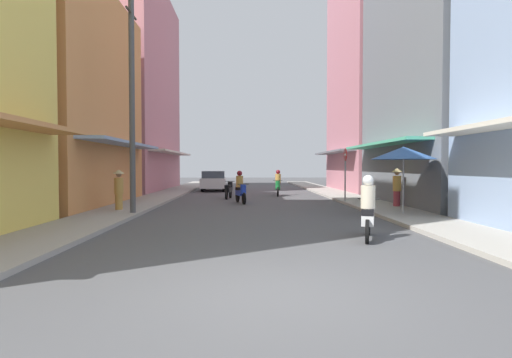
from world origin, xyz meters
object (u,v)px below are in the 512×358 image
at_px(motorbike_blue, 240,189).
at_px(street_sign_no_entry, 345,168).
at_px(pedestrian_foreground, 397,186).
at_px(vendor_umbrella, 404,153).
at_px(motorbike_white, 368,211).
at_px(parked_car, 214,181).
at_px(utility_pole, 132,105).
at_px(pedestrian_crossing, 119,188).
at_px(motorbike_green, 278,184).
at_px(motorbike_black, 229,190).

relative_size(motorbike_blue, street_sign_no_entry, 0.67).
bearing_deg(pedestrian_foreground, motorbike_blue, 156.72).
height_order(vendor_umbrella, street_sign_no_entry, street_sign_no_entry).
xyz_separation_m(motorbike_white, vendor_umbrella, (2.58, 4.40, 1.55)).
relative_size(parked_car, street_sign_no_entry, 1.57).
relative_size(pedestrian_foreground, utility_pole, 0.22).
height_order(pedestrian_crossing, street_sign_no_entry, street_sign_no_entry).
height_order(motorbike_green, pedestrian_crossing, pedestrian_crossing).
height_order(parked_car, pedestrian_foreground, pedestrian_foreground).
bearing_deg(street_sign_no_entry, motorbike_black, 151.69).
distance_m(parked_car, street_sign_no_entry, 12.72).
xyz_separation_m(motorbike_white, motorbike_black, (-3.93, 12.67, -0.20)).
bearing_deg(motorbike_blue, motorbike_white, -71.73).
height_order(vendor_umbrella, utility_pole, utility_pole).
bearing_deg(motorbike_green, street_sign_no_entry, -61.65).
relative_size(motorbike_blue, pedestrian_foreground, 1.03).
distance_m(motorbike_green, motorbike_blue, 5.44).
height_order(motorbike_white, pedestrian_foreground, pedestrian_foreground).
bearing_deg(pedestrian_foreground, motorbike_black, 142.10).
relative_size(motorbike_blue, vendor_umbrella, 0.71).
distance_m(motorbike_black, parked_car, 7.54).
distance_m(motorbike_black, pedestrian_crossing, 7.82).
height_order(motorbike_blue, utility_pole, utility_pole).
height_order(motorbike_green, motorbike_blue, same).
relative_size(pedestrian_foreground, street_sign_no_entry, 0.65).
height_order(parked_car, utility_pole, utility_pole).
bearing_deg(pedestrian_crossing, motorbike_white, -36.99).
distance_m(motorbike_green, pedestrian_crossing, 11.21).
bearing_deg(motorbike_green, vendor_umbrella, -70.85).
distance_m(parked_car, utility_pole, 15.63).
bearing_deg(parked_car, motorbike_black, -79.15).
bearing_deg(parked_car, motorbike_green, -50.61).
bearing_deg(motorbike_white, motorbike_blue, 108.27).
xyz_separation_m(motorbike_blue, parked_car, (-2.10, 10.23, 0.04)).
distance_m(pedestrian_crossing, utility_pole, 3.33).
bearing_deg(pedestrian_foreground, parked_car, 123.62).
relative_size(motorbike_blue, utility_pole, 0.23).
xyz_separation_m(motorbike_white, parked_car, (-5.35, 20.08, 0.04)).
height_order(parked_car, pedestrian_crossing, pedestrian_crossing).
xyz_separation_m(parked_car, street_sign_no_entry, (7.14, -10.49, 0.98)).
relative_size(pedestrian_foreground, vendor_umbrella, 0.69).
bearing_deg(motorbike_white, pedestrian_foreground, 64.57).
relative_size(utility_pole, street_sign_no_entry, 2.95).
bearing_deg(parked_car, motorbike_white, -75.07).
bearing_deg(pedestrian_crossing, utility_pole, -51.96).
distance_m(motorbike_white, motorbike_black, 13.27).
xyz_separation_m(motorbike_green, pedestrian_foreground, (4.37, -7.81, 0.26)).
bearing_deg(pedestrian_crossing, motorbike_green, 52.38).
bearing_deg(vendor_umbrella, pedestrian_crossing, 171.66).
bearing_deg(street_sign_no_entry, parked_car, 124.24).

